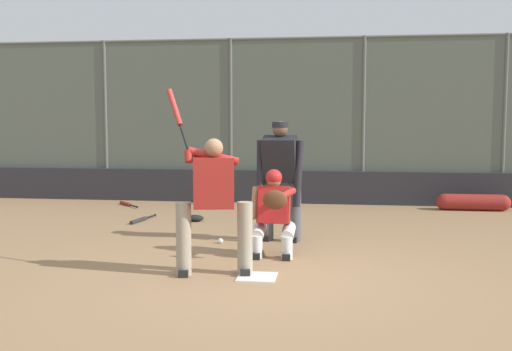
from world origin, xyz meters
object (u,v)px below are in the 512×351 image
(spare_bat_third_base_side, at_px, (140,220))
(equipment_bag_dugout_side, at_px, (473,202))
(batter_at_plate, at_px, (213,201))
(baseball_loose, at_px, (220,241))
(fielding_glove_on_dirt, at_px, (194,218))
(umpire_home, at_px, (280,177))
(spare_bat_near_backstop, at_px, (127,204))
(spare_bat_by_padding, at_px, (206,204))
(catcher_behind_plate, at_px, (273,211))

(spare_bat_third_base_side, relative_size, equipment_bag_dugout_side, 0.62)
(batter_at_plate, xyz_separation_m, baseball_loose, (0.26, -1.70, -0.81))
(spare_bat_third_base_side, relative_size, fielding_glove_on_dirt, 2.75)
(batter_at_plate, distance_m, equipment_bag_dugout_side, 6.77)
(umpire_home, xyz_separation_m, equipment_bag_dugout_side, (-3.43, -3.45, -0.78))
(umpire_home, bearing_deg, spare_bat_near_backstop, -35.64)
(equipment_bag_dugout_side, bearing_deg, spare_bat_by_padding, 1.42)
(spare_bat_third_base_side, bearing_deg, baseball_loose, 57.43)
(catcher_behind_plate, relative_size, baseball_loose, 15.15)
(spare_bat_near_backstop, bearing_deg, umpire_home, -175.74)
(batter_at_plate, xyz_separation_m, catcher_behind_plate, (-0.57, -1.02, -0.26))
(spare_bat_by_padding, xyz_separation_m, spare_bat_third_base_side, (0.72, 1.99, -0.00))
(spare_bat_near_backstop, xyz_separation_m, equipment_bag_dugout_side, (-6.89, -0.29, 0.13))
(batter_at_plate, relative_size, baseball_loose, 28.63)
(catcher_behind_plate, relative_size, spare_bat_by_padding, 1.65)
(batter_at_plate, bearing_deg, fielding_glove_on_dirt, -83.06)
(equipment_bag_dugout_side, bearing_deg, spare_bat_third_base_side, 19.50)
(umpire_home, distance_m, equipment_bag_dugout_side, 4.93)
(spare_bat_by_padding, xyz_separation_m, equipment_bag_dugout_side, (-5.26, -0.13, 0.13))
(catcher_behind_plate, height_order, umpire_home, umpire_home)
(fielding_glove_on_dirt, bearing_deg, baseball_loose, 114.89)
(batter_at_plate, bearing_deg, spare_bat_near_backstop, -70.84)
(batter_at_plate, xyz_separation_m, equipment_bag_dugout_side, (-4.00, -5.41, -0.69))
(umpire_home, bearing_deg, batter_at_plate, 80.50)
(catcher_behind_plate, xyz_separation_m, spare_bat_third_base_side, (2.55, -2.27, -0.55))
(spare_bat_by_padding, bearing_deg, fielding_glove_on_dirt, -38.65)
(baseball_loose, bearing_deg, catcher_behind_plate, 140.74)
(spare_bat_by_padding, height_order, spare_bat_third_base_side, same)
(spare_bat_by_padding, relative_size, spare_bat_third_base_side, 0.78)
(batter_at_plate, height_order, equipment_bag_dugout_side, batter_at_plate)
(spare_bat_third_base_side, xyz_separation_m, fielding_glove_on_dirt, (-0.91, -0.15, 0.02))
(batter_at_plate, bearing_deg, baseball_loose, -91.68)
(baseball_loose, bearing_deg, batter_at_plate, 98.58)
(spare_bat_near_backstop, xyz_separation_m, spare_bat_third_base_side, (-0.91, 1.82, -0.00))
(spare_bat_near_backstop, relative_size, spare_bat_third_base_side, 0.71)
(spare_bat_third_base_side, bearing_deg, umpire_home, 72.61)
(fielding_glove_on_dirt, bearing_deg, equipment_bag_dugout_side, -158.74)
(batter_at_plate, height_order, baseball_loose, batter_at_plate)
(spare_bat_by_padding, bearing_deg, umpire_home, -15.82)
(umpire_home, bearing_deg, equipment_bag_dugout_side, -128.03)
(spare_bat_near_backstop, bearing_deg, baseball_loose, 174.24)
(spare_bat_near_backstop, relative_size, baseball_loose, 8.42)
(fielding_glove_on_dirt, distance_m, baseball_loose, 1.92)
(baseball_loose, relative_size, equipment_bag_dugout_side, 0.05)
(catcher_behind_plate, xyz_separation_m, umpire_home, (0.00, -0.94, 0.35))
(catcher_behind_plate, relative_size, spare_bat_near_backstop, 1.80)
(catcher_behind_plate, distance_m, equipment_bag_dugout_side, 5.59)
(baseball_loose, bearing_deg, spare_bat_by_padding, -74.37)
(catcher_behind_plate, relative_size, equipment_bag_dugout_side, 0.80)
(equipment_bag_dugout_side, bearing_deg, spare_bat_near_backstop, 2.45)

